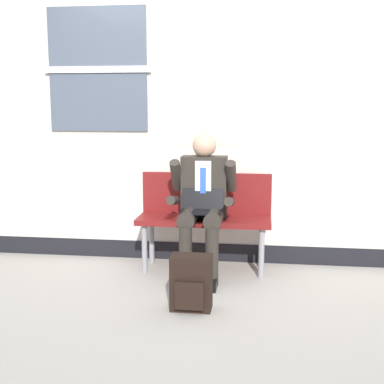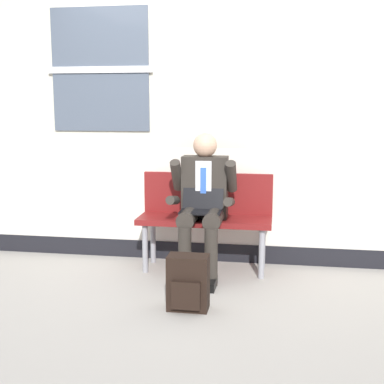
% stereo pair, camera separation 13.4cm
% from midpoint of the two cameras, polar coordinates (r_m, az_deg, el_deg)
% --- Properties ---
extents(ground_plane, '(18.00, 18.00, 0.00)m').
position_cam_midpoint_polar(ground_plane, '(4.51, -2.19, -9.75)').
color(ground_plane, '#9E9991').
extents(station_wall, '(6.13, 0.17, 2.75)m').
position_cam_midpoint_polar(station_wall, '(4.95, -0.99, 8.12)').
color(station_wall, beige).
rests_on(station_wall, ground).
extents(bench_with_person, '(1.19, 0.42, 0.87)m').
position_cam_midpoint_polar(bench_with_person, '(4.75, 0.62, -2.20)').
color(bench_with_person, maroon).
rests_on(bench_with_person, ground).
extents(person_seated, '(0.57, 0.70, 1.24)m').
position_cam_midpoint_polar(person_seated, '(4.53, 0.32, -0.98)').
color(person_seated, '#2D2823').
rests_on(person_seated, ground).
extents(backpack, '(0.30, 0.21, 0.41)m').
position_cam_midpoint_polar(backpack, '(3.87, -1.10, -9.93)').
color(backpack, black).
rests_on(backpack, ground).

